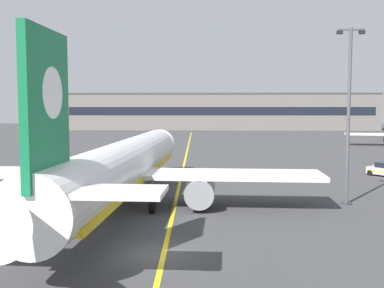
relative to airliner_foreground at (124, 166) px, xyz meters
The scene contains 6 objects.
ground_plane 12.81m from the airliner_foreground, 72.05° to the right, with size 400.00×400.00×0.00m, color #3D3D3F.
taxiway_centreline 18.94m from the airliner_foreground, 78.20° to the left, with size 0.30×180.00×0.01m, color yellow.
airliner_foreground is the anchor object (origin of this frame).
apron_lamp_post 18.98m from the airliner_foreground, ahead, with size 2.24×0.90×14.55m.
safety_cone_by_nose_gear 16.72m from the airliner_foreground, 87.46° to the left, with size 0.44×0.44×0.55m.
terminal_building 128.31m from the airliner_foreground, 84.41° to the left, with size 111.09×12.40×13.12m.
Camera 1 is at (2.62, -24.43, 8.11)m, focal length 42.48 mm.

